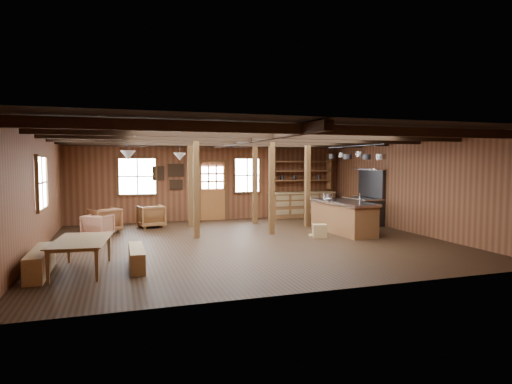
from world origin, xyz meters
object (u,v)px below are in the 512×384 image
Objects in this scene: armchair_b at (151,216)px; commercial_range at (364,206)px; dining_table at (83,255)px; armchair_a at (104,220)px; kitchen_island at (343,217)px; armchair_c at (98,225)px.

commercial_range is at bearing 156.35° from armchair_b.
armchair_a is at bearing 3.37° from dining_table.
kitchen_island is 7.04m from armchair_c.
commercial_range is at bearing 37.42° from kitchen_island.
armchair_a is 1.03× the size of armchair_b.
armchair_c is at bearing 28.09° from armchair_b.
armchair_a reaches higher than armchair_c.
dining_table is at bearing -163.78° from kitchen_island.
dining_table is 4.68m from armchair_a.
armchair_a is at bearing -73.06° from armchair_c.
armchair_a is (-8.30, 0.85, -0.24)m from commercial_range.
kitchen_island reaches higher than armchair_c.
armchair_c is (0.10, 3.98, 0.01)m from dining_table.
armchair_c is (-1.54, -1.29, -0.04)m from armchair_b.
commercial_range reaches higher than kitchen_island.
armchair_a reaches higher than armchair_b.
commercial_range is 2.71× the size of armchair_c.
commercial_range is 7.06m from armchair_b.
dining_table is 2.52× the size of armchair_c.
kitchen_island is at bearing -64.05° from dining_table.
kitchen_island is at bearing 136.07° from armchair_a.
commercial_range is 9.37m from dining_table.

